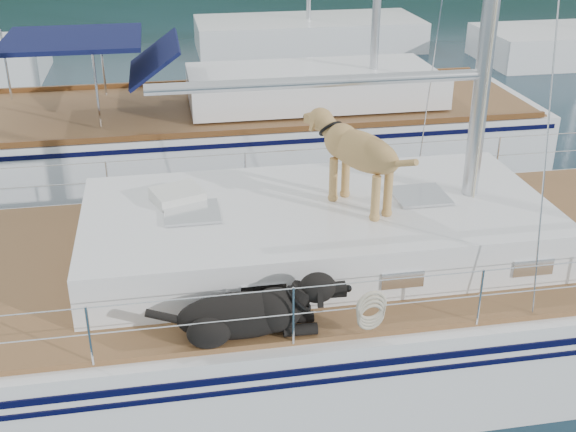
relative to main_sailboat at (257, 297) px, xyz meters
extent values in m
plane|color=black|center=(-0.10, 0.01, -0.68)|extent=(120.00, 120.00, 0.00)
cube|color=white|center=(-0.10, 0.01, -0.18)|extent=(12.00, 3.80, 1.40)
cube|color=brown|center=(-0.10, 0.01, 0.55)|extent=(11.52, 3.50, 0.06)
cube|color=white|center=(0.70, 0.01, 0.85)|extent=(5.20, 2.50, 0.55)
cylinder|color=silver|center=(0.70, 0.01, 2.53)|extent=(3.60, 0.12, 0.12)
cylinder|color=silver|center=(-0.10, -1.74, 1.14)|extent=(10.56, 0.01, 0.01)
cylinder|color=silver|center=(-0.10, 1.76, 1.14)|extent=(10.56, 0.01, 0.01)
cube|color=#1E2EC0|center=(-0.53, 1.10, 0.60)|extent=(0.71, 0.63, 0.05)
cube|color=silver|center=(-0.83, 0.39, 1.20)|extent=(0.65, 0.59, 0.14)
torus|color=beige|center=(0.80, -1.83, 0.94)|extent=(0.40, 0.18, 0.39)
cube|color=white|center=(0.78, 6.27, -0.23)|extent=(11.00, 3.50, 1.30)
cube|color=brown|center=(0.78, 6.27, 0.42)|extent=(10.56, 3.29, 0.06)
cube|color=white|center=(1.98, 6.27, 0.77)|extent=(4.80, 2.30, 0.55)
cube|color=#0E113D|center=(-2.42, 6.27, 1.82)|extent=(2.40, 2.30, 0.08)
cube|color=white|center=(3.90, 16.01, -0.28)|extent=(7.20, 3.00, 1.10)
camera|label=1|loc=(-0.92, -7.16, 4.47)|focal=45.00mm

